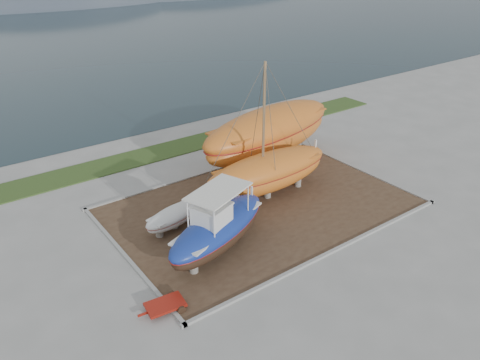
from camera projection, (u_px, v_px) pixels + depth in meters
ground at (305, 235)px, 26.63m from camera, size 140.00×140.00×0.00m
dirt_patch at (261, 206)px, 29.49m from camera, size 18.00×12.00×0.06m
curb_frame at (261, 206)px, 29.47m from camera, size 18.60×12.60×0.15m
grass_strip at (172, 149)px, 37.75m from camera, size 44.00×3.00×0.08m
sea at (11, 44)px, 76.95m from camera, size 260.00×100.00×0.04m
blue_caique at (218, 222)px, 24.39m from camera, size 7.88×4.87×3.63m
white_dinghy at (174, 218)px, 26.99m from camera, size 4.26×2.46×1.21m
orange_sailboat at (269, 133)px, 28.50m from camera, size 9.25×2.74×8.88m
orange_bare_hull at (269, 137)px, 34.29m from camera, size 13.22×5.97×4.18m
red_trailer at (165, 307)px, 21.14m from camera, size 2.73×1.59×0.37m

